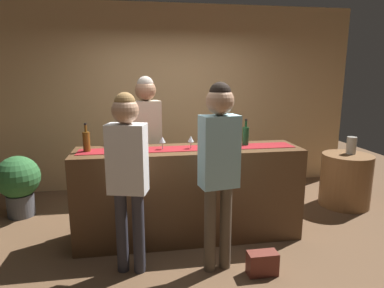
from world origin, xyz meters
name	(u,v)px	position (x,y,z in m)	size (l,w,h in m)	color
ground_plane	(189,236)	(0.00, 0.00, 0.00)	(10.00, 10.00, 0.00)	brown
back_wall	(171,98)	(0.00, 1.90, 1.45)	(6.00, 0.12, 2.90)	tan
bar_counter	(189,193)	(0.00, 0.00, 0.52)	(2.48, 0.60, 1.04)	#543821
counter_runner_cloth	(189,148)	(0.00, 0.00, 1.04)	(2.36, 0.28, 0.01)	maroon
wine_bottle_clear	(231,137)	(0.47, 0.00, 1.15)	(0.07, 0.07, 0.30)	#B2C6C1
wine_bottle_green	(246,136)	(0.66, 0.06, 1.15)	(0.07, 0.07, 0.30)	#194723
wine_bottle_amber	(86,141)	(-1.08, 0.02, 1.15)	(0.07, 0.07, 0.30)	brown
wine_glass_near_customer	(209,139)	(0.21, -0.03, 1.14)	(0.07, 0.07, 0.14)	silver
wine_glass_mid_counter	(162,140)	(-0.29, -0.01, 1.14)	(0.07, 0.07, 0.14)	silver
wine_glass_far_end	(191,139)	(0.02, -0.02, 1.14)	(0.07, 0.07, 0.14)	silver
bartender	(147,132)	(-0.44, 0.58, 1.14)	(0.37, 0.26, 1.81)	#26262B
customer_sipping	(219,157)	(0.17, -0.69, 1.11)	(0.37, 0.25, 1.77)	brown
customer_browsing	(127,165)	(-0.64, -0.59, 1.04)	(0.38, 0.28, 1.69)	#33333D
round_side_table	(346,180)	(2.33, 0.57, 0.37)	(0.68, 0.68, 0.74)	brown
vase_on_side_table	(351,145)	(2.39, 0.61, 0.86)	(0.13, 0.13, 0.24)	#A8A399
potted_plant_tall	(18,182)	(-2.10, 0.92, 0.47)	(0.55, 0.55, 0.81)	#4C4C51
handbag	(262,263)	(0.56, -0.85, 0.11)	(0.28, 0.14, 0.22)	brown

